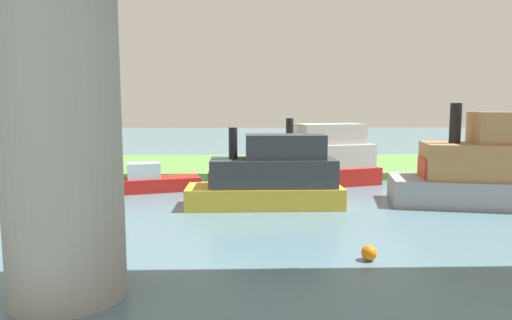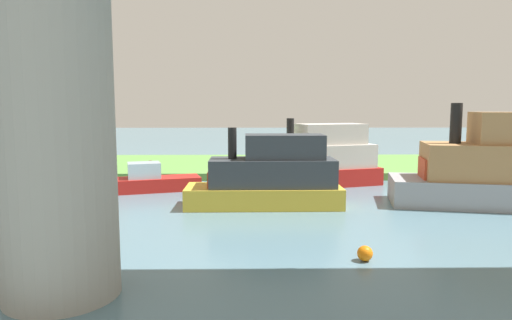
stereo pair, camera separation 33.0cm
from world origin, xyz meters
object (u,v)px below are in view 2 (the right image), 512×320
object	(u,v)px
mooring_post	(150,167)
marker_buoy	(365,253)
motorboat_red	(269,177)
bridge_pylon	(55,122)
houseboat_blue	(319,161)
motorboat_white	(153,181)
person_on_bank	(266,158)
pontoon_yellow	(505,169)

from	to	relation	value
mooring_post	marker_buoy	bearing A→B (deg)	122.42
mooring_post	motorboat_red	xyz separation A→B (m)	(-7.69, 8.34, 0.54)
motorboat_red	marker_buoy	distance (m)	8.60
bridge_pylon	houseboat_blue	distance (m)	19.25
motorboat_white	motorboat_red	bearing A→B (deg)	147.22
person_on_bank	pontoon_yellow	distance (m)	15.76
bridge_pylon	marker_buoy	bearing A→B (deg)	-163.88
motorboat_white	marker_buoy	xyz separation A→B (m)	(-9.37, 12.35, -0.36)
houseboat_blue	pontoon_yellow	size ratio (longest dim) A/B	0.83
bridge_pylon	mooring_post	distance (m)	19.32
mooring_post	marker_buoy	xyz separation A→B (m)	(-10.42, 16.40, -0.66)
bridge_pylon	motorboat_white	xyz separation A→B (m)	(0.78, -14.83, -3.93)
motorboat_red	marker_buoy	bearing A→B (deg)	108.66
houseboat_blue	marker_buoy	distance (m)	14.20
mooring_post	motorboat_white	distance (m)	4.20
bridge_pylon	marker_buoy	world-z (taller)	bridge_pylon
person_on_bank	pontoon_yellow	world-z (taller)	pontoon_yellow
motorboat_white	pontoon_yellow	xyz separation A→B (m)	(-18.28, 4.50, 1.29)
houseboat_blue	motorboat_red	bearing A→B (deg)	60.61
motorboat_white	marker_buoy	world-z (taller)	motorboat_white
motorboat_red	pontoon_yellow	size ratio (longest dim) A/B	0.73
person_on_bank	motorboat_white	bearing A→B (deg)	42.80
person_on_bank	pontoon_yellow	size ratio (longest dim) A/B	0.13
houseboat_blue	pontoon_yellow	world-z (taller)	pontoon_yellow
pontoon_yellow	motorboat_white	bearing A→B (deg)	-13.81
bridge_pylon	motorboat_white	distance (m)	15.36
mooring_post	person_on_bank	bearing A→B (deg)	-163.61
houseboat_blue	marker_buoy	bearing A→B (deg)	87.21
bridge_pylon	motorboat_white	bearing A→B (deg)	-86.99
pontoon_yellow	bridge_pylon	bearing A→B (deg)	30.56
person_on_bank	pontoon_yellow	bearing A→B (deg)	136.27
bridge_pylon	motorboat_red	bearing A→B (deg)	-119.09
mooring_post	motorboat_red	bearing A→B (deg)	132.70
bridge_pylon	marker_buoy	size ratio (longest dim) A/B	18.13
person_on_bank	mooring_post	xyz separation A→B (m)	(7.95, 2.34, -0.29)
bridge_pylon	mooring_post	bearing A→B (deg)	-84.48
bridge_pylon	motorboat_red	world-z (taller)	bridge_pylon
motorboat_white	pontoon_yellow	bearing A→B (deg)	166.19
motorboat_red	houseboat_blue	xyz separation A→B (m)	(-3.41, -6.06, 0.12)
person_on_bank	motorboat_red	world-z (taller)	motorboat_red
bridge_pylon	person_on_bank	world-z (taller)	bridge_pylon
bridge_pylon	houseboat_blue	xyz separation A→B (m)	(-9.28, -16.61, -2.96)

